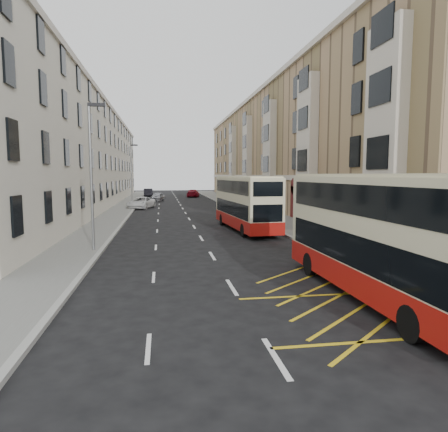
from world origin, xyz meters
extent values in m
plane|color=black|center=(0.00, 0.00, 0.00)|extent=(200.00, 200.00, 0.00)
cube|color=slate|center=(8.00, 30.00, 0.07)|extent=(4.00, 120.00, 0.15)
cube|color=slate|center=(-7.50, 30.00, 0.07)|extent=(3.00, 120.00, 0.15)
cube|color=gray|center=(6.00, 30.00, 0.07)|extent=(0.25, 120.00, 0.15)
cube|color=gray|center=(-6.00, 30.00, 0.07)|extent=(0.25, 120.00, 0.15)
cube|color=tan|center=(15.00, 45.50, 7.50)|extent=(10.00, 79.00, 15.00)
cube|color=beige|center=(9.97, 45.50, 4.00)|extent=(0.18, 79.00, 0.50)
cube|color=beige|center=(9.90, 45.50, 15.00)|extent=(0.40, 79.00, 0.50)
cube|color=beige|center=(9.65, 10.00, 7.50)|extent=(0.80, 3.20, 10.00)
cube|color=beige|center=(9.65, 22.00, 7.50)|extent=(0.80, 3.20, 10.00)
cube|color=beige|center=(9.65, 34.00, 7.50)|extent=(0.80, 3.20, 10.00)
cube|color=beige|center=(9.65, 46.00, 7.50)|extent=(0.80, 3.20, 10.00)
cube|color=beige|center=(9.65, 58.00, 7.50)|extent=(0.80, 3.20, 10.00)
cube|color=#510F0E|center=(9.95, 14.00, 1.70)|extent=(0.20, 1.60, 3.00)
cube|color=#510F0E|center=(9.95, 26.00, 1.70)|extent=(0.20, 1.60, 3.00)
cube|color=#510F0E|center=(9.95, 38.00, 1.70)|extent=(0.20, 1.60, 3.00)
cube|color=#510F0E|center=(9.95, 50.00, 1.70)|extent=(0.20, 1.60, 3.00)
cube|color=#510F0E|center=(9.95, 62.00, 1.70)|extent=(0.20, 1.60, 3.00)
cube|color=beige|center=(-13.50, 45.50, 6.50)|extent=(9.00, 79.00, 13.00)
cube|color=beige|center=(-8.97, 45.50, 13.00)|extent=(0.30, 79.00, 0.50)
cylinder|color=#AC1C07|center=(6.25, 2.50, 0.65)|extent=(0.06, 0.06, 1.00)
cylinder|color=#AC1C07|center=(6.25, 5.75, 0.65)|extent=(0.06, 0.06, 1.00)
cylinder|color=#AC1C07|center=(6.25, 9.00, 0.65)|extent=(0.06, 0.06, 1.00)
cube|color=#AC1C07|center=(6.25, 5.75, 1.13)|extent=(0.05, 6.50, 0.06)
cube|color=#AC1C07|center=(6.25, 5.75, 0.70)|extent=(0.05, 6.50, 0.06)
cylinder|color=gray|center=(-6.40, 12.00, 4.15)|extent=(0.16, 0.16, 8.00)
cube|color=black|center=(-6.00, 12.00, 8.05)|extent=(0.90, 0.18, 0.18)
cylinder|color=gray|center=(-6.40, 42.00, 4.15)|extent=(0.16, 0.16, 8.00)
cube|color=black|center=(-6.00, 42.00, 8.05)|extent=(0.90, 0.18, 0.18)
cube|color=beige|center=(4.79, 1.80, 2.30)|extent=(2.59, 10.89, 3.90)
cube|color=#AA120D|center=(4.79, 1.80, 0.79)|extent=(2.62, 10.92, 0.89)
cube|color=black|center=(4.79, 1.80, 1.83)|extent=(2.62, 10.02, 1.09)
cube|color=black|center=(4.79, 1.80, 3.51)|extent=(2.62, 10.02, 0.99)
cube|color=beige|center=(4.79, 1.80, 4.29)|extent=(2.49, 10.45, 0.12)
cube|color=black|center=(4.72, 7.21, 1.88)|extent=(2.10, 0.10, 1.28)
cube|color=black|center=(4.72, 7.21, 3.90)|extent=(1.73, 0.10, 0.44)
cylinder|color=black|center=(3.63, 5.26, 0.49)|extent=(0.29, 0.99, 0.99)
cylinder|color=black|center=(5.86, 5.29, 0.49)|extent=(0.29, 0.99, 0.99)
cylinder|color=black|center=(3.71, -1.69, 0.49)|extent=(0.29, 0.99, 0.99)
cube|color=beige|center=(3.79, 19.41, 2.21)|extent=(3.14, 10.62, 3.76)
cube|color=#AA120D|center=(3.79, 19.41, 0.76)|extent=(3.17, 10.65, 0.86)
cube|color=black|center=(3.79, 19.41, 1.76)|extent=(3.12, 9.79, 1.05)
cube|color=black|center=(3.79, 19.41, 3.38)|extent=(3.12, 9.79, 0.95)
cube|color=beige|center=(3.79, 19.41, 4.13)|extent=(3.01, 10.20, 0.11)
cube|color=black|center=(3.40, 24.62, 1.81)|extent=(2.02, 0.22, 1.24)
cube|color=black|center=(3.40, 24.62, 3.76)|extent=(1.67, 0.20, 0.43)
cube|color=black|center=(4.17, 14.21, 1.81)|extent=(2.02, 0.22, 1.14)
cylinder|color=black|center=(2.47, 22.68, 0.48)|extent=(0.34, 0.97, 0.95)
cylinder|color=black|center=(4.61, 22.83, 0.48)|extent=(0.34, 0.97, 0.95)
cylinder|color=black|center=(2.96, 15.99, 0.48)|extent=(0.34, 0.97, 0.95)
cylinder|color=black|center=(5.10, 16.15, 0.48)|extent=(0.34, 0.97, 0.95)
imported|color=black|center=(8.38, 4.41, 0.98)|extent=(0.93, 0.81, 1.66)
imported|color=black|center=(6.35, 3.11, 0.95)|extent=(1.00, 0.58, 1.61)
imported|color=silver|center=(-5.20, 40.89, 0.73)|extent=(3.82, 5.76, 1.47)
imported|color=#9C9EA4|center=(-3.32, 54.43, 0.72)|extent=(2.68, 4.51, 1.44)
imported|color=black|center=(-5.20, 68.06, 0.79)|extent=(1.86, 4.84, 1.57)
imported|color=maroon|center=(3.35, 65.76, 0.72)|extent=(2.95, 5.28, 1.45)
camera|label=1|loc=(-2.61, -10.73, 4.32)|focal=32.00mm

